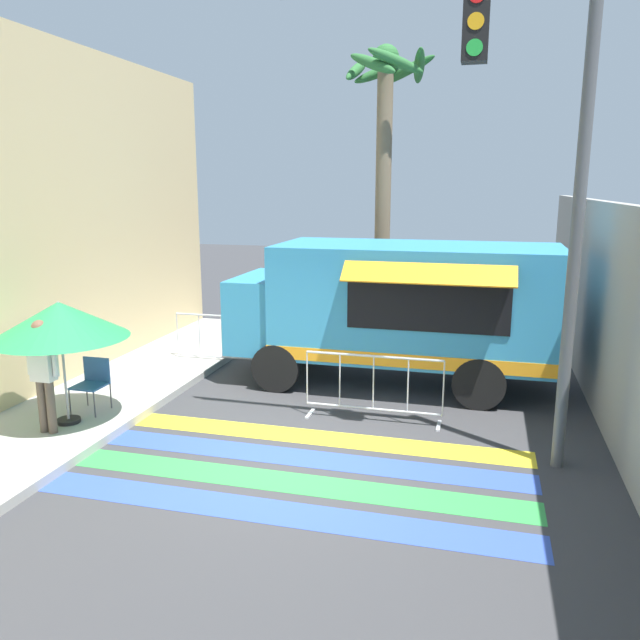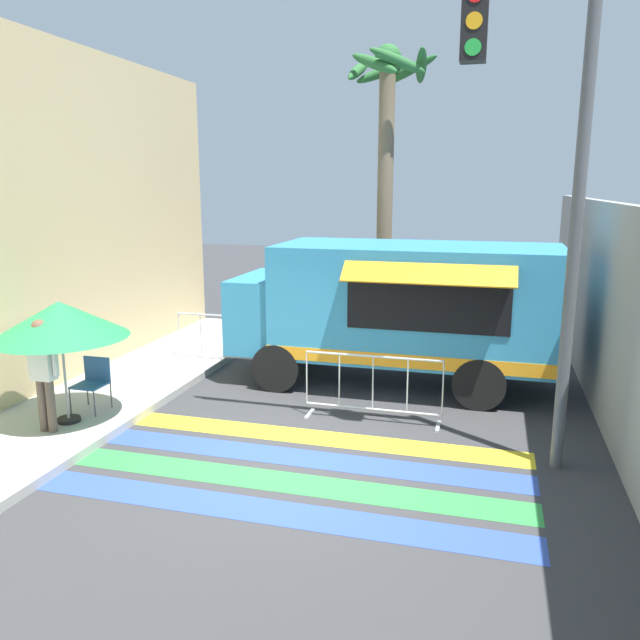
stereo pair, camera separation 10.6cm
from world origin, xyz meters
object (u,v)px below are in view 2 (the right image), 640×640
palm_tree (387,146)px  traffic_signal_pole (520,129)px  patio_umbrella (60,320)px  barricade_side (223,341)px  vendor_person (43,368)px  food_truck (392,304)px  barricade_front (373,388)px  folding_chair (93,379)px

palm_tree → traffic_signal_pole: bearing=-66.8°
patio_umbrella → barricade_side: size_ratio=0.98×
vendor_person → barricade_side: size_ratio=0.83×
food_truck → barricade_side: 3.75m
barricade_front → vendor_person: bearing=-155.8°
patio_umbrella → palm_tree: size_ratio=0.30×
folding_chair → barricade_front: barricade_front is taller
food_truck → traffic_signal_pole: traffic_signal_pole is taller
food_truck → traffic_signal_pole: bearing=-56.8°
patio_umbrella → palm_tree: bearing=61.6°
food_truck → patio_umbrella: food_truck is taller
traffic_signal_pole → palm_tree: palm_tree is taller
vendor_person → barricade_front: bearing=10.9°
barricade_front → palm_tree: bearing=97.9°
folding_chair → palm_tree: (3.74, 6.42, 4.01)m
patio_umbrella → vendor_person: patio_umbrella is taller
food_truck → palm_tree: 4.58m
food_truck → barricade_side: size_ratio=2.93×
traffic_signal_pole → palm_tree: (-2.75, 6.41, 0.19)m
vendor_person → traffic_signal_pole: bearing=-4.4°
patio_umbrella → vendor_person: (-0.03, -0.42, -0.65)m
palm_tree → vendor_person: bearing=-117.2°
barricade_front → palm_tree: (-0.75, 5.39, 4.11)m
patio_umbrella → barricade_side: bearing=77.2°
food_truck → vendor_person: bearing=-137.6°
food_truck → folding_chair: bearing=-144.9°
palm_tree → barricade_front: bearing=-82.1°
traffic_signal_pole → barricade_front: bearing=152.8°
vendor_person → palm_tree: size_ratio=0.25×
patio_umbrella → folding_chair: 1.28m
folding_chair → barricade_side: size_ratio=0.41×
barricade_front → palm_tree: 6.82m
palm_tree → barricade_side: bearing=-133.2°
vendor_person → barricade_side: vendor_person is taller
vendor_person → patio_umbrella: bearing=72.1°
vendor_person → palm_tree: bearing=49.4°
vendor_person → barricade_front: (4.58, 2.06, -0.57)m
food_truck → traffic_signal_pole: (2.04, -3.11, 2.91)m
vendor_person → palm_tree: palm_tree is taller
traffic_signal_pole → barricade_side: (-5.65, 3.32, -3.92)m
patio_umbrella → barricade_side: 4.22m
barricade_front → barricade_side: (-3.65, 2.29, -0.00)m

